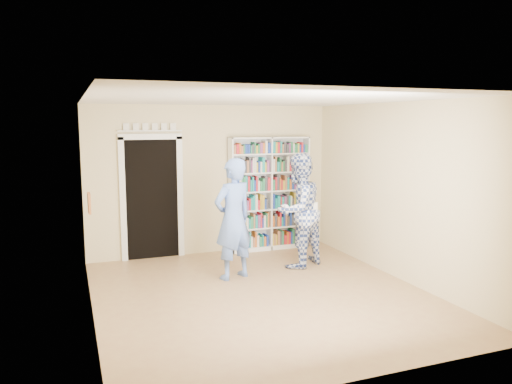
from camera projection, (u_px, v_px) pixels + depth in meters
floor at (262, 295)px, 6.99m from camera, size 5.00×5.00×0.00m
ceiling at (262, 99)px, 6.61m from camera, size 5.00×5.00×0.00m
wall_back at (212, 180)px, 9.11m from camera, size 4.50×0.00×4.50m
wall_left at (88, 210)px, 6.01m from camera, size 0.00×5.00×5.00m
wall_right at (399, 192)px, 7.59m from camera, size 0.00×5.00×5.00m
bookshelf at (269, 193)px, 9.38m from camera, size 1.54×0.29×2.12m
doorway at (152, 192)px, 8.73m from camera, size 1.10×0.08×2.43m
wall_art at (89, 203)px, 6.19m from camera, size 0.03×0.25×0.25m
man_blue at (233, 219)px, 7.61m from camera, size 0.79×0.65×1.86m
man_plaid at (298, 211)px, 8.25m from camera, size 1.14×1.05×1.89m
paper_sheet at (312, 211)px, 8.10m from camera, size 0.20×0.03×0.28m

